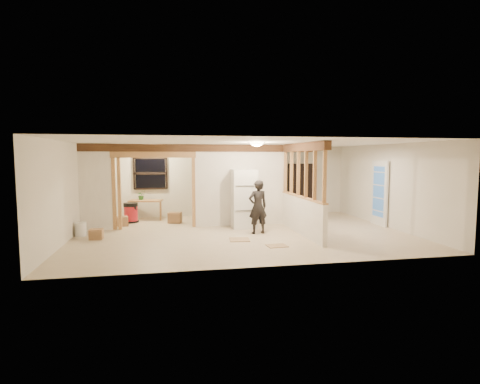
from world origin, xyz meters
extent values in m
cube|color=beige|center=(0.00, 0.00, -0.01)|extent=(9.00, 6.50, 0.01)
cube|color=white|center=(0.00, 0.00, 2.50)|extent=(9.00, 6.50, 0.01)
cube|color=silver|center=(0.00, 3.25, 1.25)|extent=(9.00, 0.01, 2.50)
cube|color=silver|center=(0.00, -3.25, 1.25)|extent=(9.00, 0.01, 2.50)
cube|color=silver|center=(-4.50, 0.00, 1.25)|extent=(0.01, 6.50, 2.50)
cube|color=silver|center=(4.50, 0.00, 1.25)|extent=(0.01, 6.50, 2.50)
cube|color=white|center=(-4.05, 1.20, 1.25)|extent=(0.90, 0.12, 2.50)
cube|color=white|center=(0.20, 1.20, 1.25)|extent=(2.80, 0.12, 2.50)
cube|color=#B7844D|center=(-2.40, 1.20, 1.10)|extent=(2.46, 0.14, 2.20)
cube|color=#4F301B|center=(-1.00, 1.20, 2.38)|extent=(7.00, 0.18, 0.22)
cube|color=#4F301B|center=(1.60, -0.40, 2.38)|extent=(0.18, 3.30, 0.22)
cube|color=white|center=(1.60, -0.40, 0.50)|extent=(0.12, 3.20, 1.00)
cube|color=#B7844D|center=(1.60, -0.40, 1.66)|extent=(0.14, 3.20, 1.32)
cube|color=black|center=(-2.60, 3.17, 1.55)|extent=(1.12, 0.10, 1.10)
cube|color=white|center=(4.42, 0.40, 1.00)|extent=(0.12, 0.86, 2.00)
ellipsoid|color=#FFEABF|center=(0.30, -0.50, 2.48)|extent=(0.36, 0.36, 0.16)
ellipsoid|color=#FFEABF|center=(-2.50, 2.30, 2.48)|extent=(0.32, 0.32, 0.14)
ellipsoid|color=#FFD88C|center=(-2.00, 1.60, 2.18)|extent=(0.07, 0.07, 0.07)
cube|color=white|center=(0.22, 0.79, 0.87)|extent=(0.72, 0.70, 1.74)
imported|color=black|center=(0.42, -0.15, 0.74)|extent=(0.60, 0.44, 1.49)
cube|color=#B7844D|center=(-2.76, 2.77, 0.34)|extent=(1.15, 0.73, 0.67)
imported|color=#2A5324|center=(-2.90, 2.84, 0.83)|extent=(0.36, 0.33, 0.32)
cylinder|color=#AF1823|center=(-3.20, 2.31, 0.32)|extent=(0.65, 0.65, 0.65)
cube|color=black|center=(2.82, 3.02, 0.93)|extent=(0.93, 0.31, 1.87)
cylinder|color=silver|center=(-4.32, 0.41, 0.19)|extent=(0.34, 0.34, 0.37)
cube|color=#946B47|center=(-1.81, 1.98, 0.17)|extent=(0.47, 0.43, 0.34)
cube|color=#946B47|center=(-3.41, 1.73, 0.14)|extent=(0.38, 0.38, 0.29)
cube|color=#946B47|center=(-3.84, -0.08, 0.13)|extent=(0.34, 0.28, 0.27)
cube|color=tan|center=(-0.23, -0.86, 0.01)|extent=(0.54, 0.54, 0.02)
cube|color=tan|center=(0.53, -1.67, 0.01)|extent=(0.50, 0.42, 0.02)
camera|label=1|loc=(-1.97, -10.09, 2.12)|focal=28.00mm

